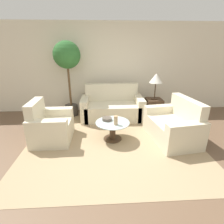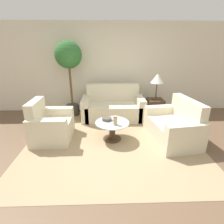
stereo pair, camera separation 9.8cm
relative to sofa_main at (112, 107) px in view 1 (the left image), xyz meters
The scene contains 12 objects.
ground_plane 2.06m from the sofa_main, 91.92° to the right, with size 14.00×14.00×0.00m, color brown.
wall_back 1.22m from the sofa_main, 95.71° to the left, with size 10.00×0.06×2.60m.
rug 1.32m from the sofa_main, 92.89° to the right, with size 3.61×3.41×0.01m.
sofa_main is the anchor object (origin of this frame).
armchair 1.88m from the sofa_main, 139.53° to the right, with size 0.80×0.92×0.89m.
loveseat 1.86m from the sofa_main, 46.17° to the right, with size 0.99×1.36×0.91m.
coffee_table 1.29m from the sofa_main, 92.89° to the right, with size 0.73×0.73×0.41m.
side_table 1.19m from the sofa_main, ahead, with size 0.44×0.44×0.54m.
table_lamp 1.44m from the sofa_main, ahead, with size 0.36×0.36×0.72m.
potted_plant 1.75m from the sofa_main, 169.45° to the left, with size 0.72×0.72×2.08m.
vase 1.44m from the sofa_main, 90.43° to the right, with size 0.08×0.08×0.20m.
bowl 1.21m from the sofa_main, 98.83° to the right, with size 0.21×0.21×0.06m.
Camera 1 is at (-0.22, -2.67, 1.95)m, focal length 28.00 mm.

